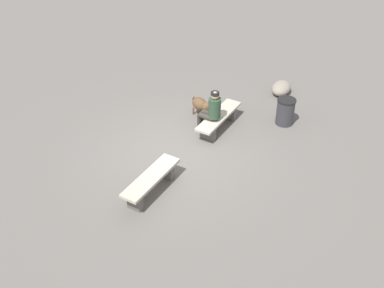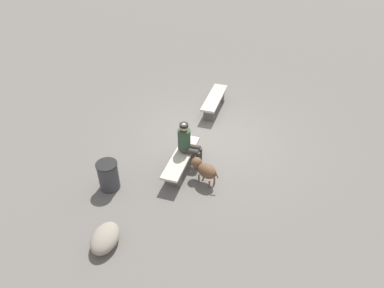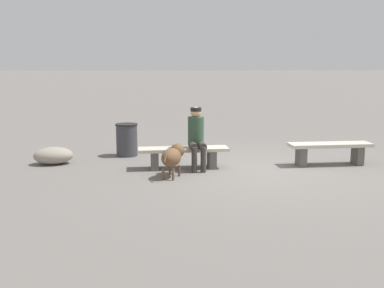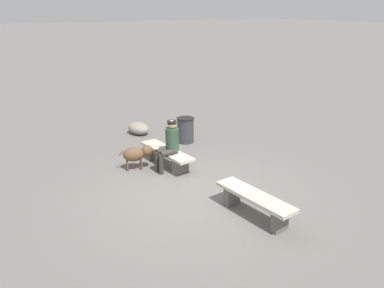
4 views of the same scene
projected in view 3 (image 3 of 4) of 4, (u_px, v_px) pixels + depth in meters
ground at (262, 172)px, 9.39m from camera, size 210.00×210.00×0.06m
bench_left at (330, 149)px, 9.82m from camera, size 1.76×0.52×0.47m
bench_right at (183, 154)px, 9.52m from camera, size 1.85×0.52×0.43m
seated_person at (196, 134)px, 9.39m from camera, size 0.35×0.62×1.26m
dog at (173, 156)px, 8.79m from camera, size 0.53×0.79×0.60m
trash_bin at (127, 140)px, 10.77m from camera, size 0.51×0.51×0.75m
boulder at (53, 156)px, 9.92m from camera, size 0.89×0.65×0.37m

